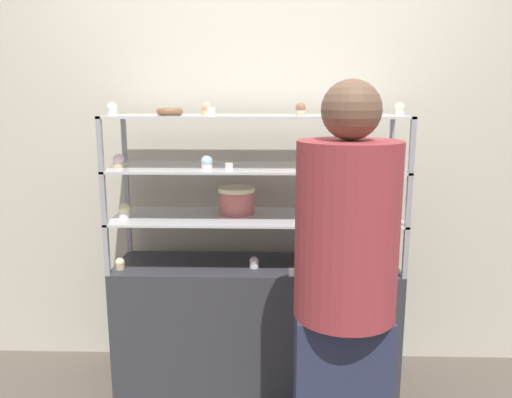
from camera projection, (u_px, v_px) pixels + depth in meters
The scene contains 27 objects.
ground_plane at pixel (256, 384), 2.80m from camera, with size 20.00×20.00×0.00m, color brown.
back_wall at pixel (258, 146), 2.89m from camera, with size 8.00×0.05×2.60m.
display_base at pixel (256, 325), 2.73m from camera, with size 1.49×0.42×0.71m.
display_riser_lower at pixel (256, 219), 2.61m from camera, with size 1.49×0.42×0.26m.
display_riser_middle at pixel (256, 170), 2.56m from camera, with size 1.49×0.42×0.26m.
display_riser_upper at pixel (256, 118), 2.51m from camera, with size 1.49×0.42×0.26m.
layer_cake_centerpiece at pixel (237, 200), 2.66m from camera, with size 0.20×0.20×0.14m.
sheet_cake_frosted at pixel (324, 261), 2.61m from camera, with size 0.25×0.14×0.07m.
cupcake_0 at pixel (120, 264), 2.57m from camera, with size 0.05×0.05×0.06m.
cupcake_1 at pixel (254, 262), 2.59m from camera, with size 0.05×0.05×0.06m.
cupcake_2 at pixel (393, 265), 2.56m from camera, with size 0.05×0.05×0.06m.
price_tag_0 at pixel (293, 272), 2.47m from camera, with size 0.04×0.00×0.04m.
cupcake_3 at pixel (124, 211), 2.57m from camera, with size 0.06×0.06×0.08m.
cupcake_4 at pixel (391, 215), 2.48m from camera, with size 0.06×0.06×0.08m.
price_tag_1 at pixel (328, 221), 2.41m from camera, with size 0.04×0.00×0.04m.
cupcake_5 at pixel (119, 161), 2.52m from camera, with size 0.06×0.06×0.07m.
cupcake_6 at pixel (207, 163), 2.46m from camera, with size 0.06×0.06×0.07m.
cupcake_7 at pixel (304, 162), 2.47m from camera, with size 0.06×0.06×0.07m.
cupcake_8 at pixel (396, 163), 2.44m from camera, with size 0.06×0.06×0.07m.
price_tag_2 at pixel (229, 167), 2.37m from camera, with size 0.04×0.00×0.04m.
cupcake_9 at pixel (112, 109), 2.41m from camera, with size 0.05×0.05×0.06m.
cupcake_10 at pixel (207, 109), 2.41m from camera, with size 0.05×0.05×0.06m.
cupcake_11 at pixel (301, 109), 2.43m from camera, with size 0.05×0.05×0.06m.
cupcake_12 at pixel (399, 109), 2.44m from camera, with size 0.05×0.05×0.06m.
price_tag_3 at pixel (211, 112), 2.32m from camera, with size 0.04×0.00×0.04m.
donut_glazed at pixel (170, 111), 2.49m from camera, with size 0.13×0.13×0.04m.
customer_figure at pixel (345, 286), 1.88m from camera, with size 0.38×0.38×1.64m.
Camera 1 is at (0.07, -2.54, 1.58)m, focal length 35.00 mm.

